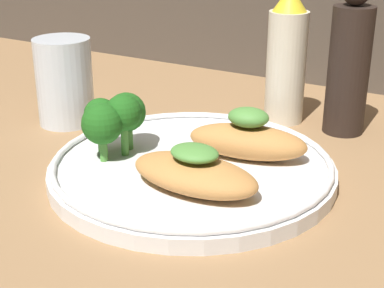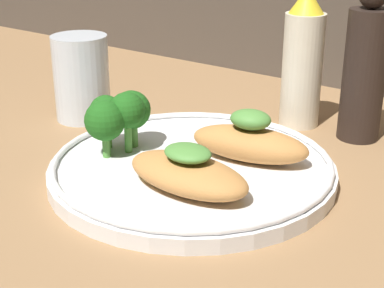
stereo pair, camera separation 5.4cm
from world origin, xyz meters
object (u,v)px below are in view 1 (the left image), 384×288
object	(u,v)px
broccoli_bunch	(115,117)
sauce_bottle	(287,59)
pepper_grinder	(349,65)
drinking_glass	(65,81)
plate	(192,168)

from	to	relation	value
broccoli_bunch	sauce_bottle	distance (cm)	22.53
sauce_bottle	pepper_grinder	world-z (taller)	pepper_grinder
pepper_grinder	drinking_glass	xyz separation A→B (cm)	(-28.92, -13.27, -2.72)
plate	drinking_glass	xyz separation A→B (cm)	(-20.15, 5.62, 3.99)
pepper_grinder	drinking_glass	bearing A→B (deg)	-155.35
drinking_glass	broccoli_bunch	bearing A→B (deg)	-29.76
sauce_bottle	drinking_glass	xyz separation A→B (cm)	(-21.73, -13.27, -2.52)
broccoli_bunch	sauce_bottle	size ratio (longest dim) A/B	0.49
pepper_grinder	drinking_glass	world-z (taller)	pepper_grinder
plate	drinking_glass	world-z (taller)	drinking_glass
pepper_grinder	broccoli_bunch	bearing A→B (deg)	-128.67
pepper_grinder	plate	bearing A→B (deg)	-114.91
drinking_glass	sauce_bottle	bearing A→B (deg)	31.41
sauce_bottle	pepper_grinder	xyz separation A→B (cm)	(7.19, 0.00, 0.20)
drinking_glass	pepper_grinder	bearing A→B (deg)	24.65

